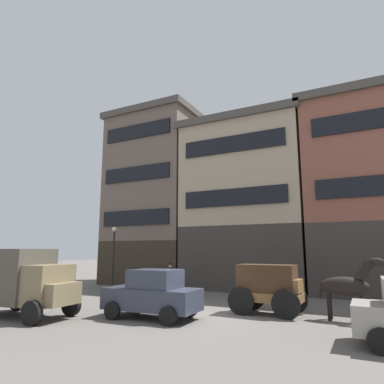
{
  "coord_description": "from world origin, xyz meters",
  "views": [
    {
      "loc": [
        6.23,
        -12.55,
        2.59
      ],
      "look_at": [
        -1.31,
        2.09,
        5.42
      ],
      "focal_mm": 31.5,
      "sensor_mm": 36.0,
      "label": 1
    }
  ],
  "objects_px": {
    "cargo_wagon": "(268,285)",
    "draft_horse": "(347,286)",
    "pedestrian_officer": "(170,276)",
    "delivery_truck_near": "(23,279)",
    "fire_hydrant_curbside": "(149,284)",
    "streetlamp_curbside": "(114,248)",
    "sedan_dark": "(153,294)"
  },
  "relations": [
    {
      "from": "delivery_truck_near",
      "to": "pedestrian_officer",
      "type": "distance_m",
      "value": 9.11
    },
    {
      "from": "pedestrian_officer",
      "to": "fire_hydrant_curbside",
      "type": "height_order",
      "value": "pedestrian_officer"
    },
    {
      "from": "cargo_wagon",
      "to": "streetlamp_curbside",
      "type": "distance_m",
      "value": 12.22
    },
    {
      "from": "draft_horse",
      "to": "pedestrian_officer",
      "type": "height_order",
      "value": "draft_horse"
    },
    {
      "from": "cargo_wagon",
      "to": "streetlamp_curbside",
      "type": "bearing_deg",
      "value": 161.16
    },
    {
      "from": "draft_horse",
      "to": "fire_hydrant_curbside",
      "type": "distance_m",
      "value": 12.48
    },
    {
      "from": "cargo_wagon",
      "to": "fire_hydrant_curbside",
      "type": "xyz_separation_m",
      "value": [
        -8.75,
        4.24,
        -0.72
      ]
    },
    {
      "from": "draft_horse",
      "to": "pedestrian_officer",
      "type": "bearing_deg",
      "value": 158.09
    },
    {
      "from": "delivery_truck_near",
      "to": "fire_hydrant_curbside",
      "type": "xyz_separation_m",
      "value": [
        -0.23,
        9.19,
        -1.0
      ]
    },
    {
      "from": "cargo_wagon",
      "to": "streetlamp_curbside",
      "type": "relative_size",
      "value": 0.71
    },
    {
      "from": "sedan_dark",
      "to": "pedestrian_officer",
      "type": "distance_m",
      "value": 7.64
    },
    {
      "from": "pedestrian_officer",
      "to": "fire_hydrant_curbside",
      "type": "relative_size",
      "value": 2.16
    },
    {
      "from": "cargo_wagon",
      "to": "draft_horse",
      "type": "bearing_deg",
      "value": -0.03
    },
    {
      "from": "delivery_truck_near",
      "to": "fire_hydrant_curbside",
      "type": "bearing_deg",
      "value": 91.41
    },
    {
      "from": "draft_horse",
      "to": "sedan_dark",
      "type": "relative_size",
      "value": 0.63
    },
    {
      "from": "pedestrian_officer",
      "to": "streetlamp_curbside",
      "type": "height_order",
      "value": "streetlamp_curbside"
    },
    {
      "from": "draft_horse",
      "to": "sedan_dark",
      "type": "distance_m",
      "value": 7.3
    },
    {
      "from": "cargo_wagon",
      "to": "pedestrian_officer",
      "type": "relative_size",
      "value": 1.64
    },
    {
      "from": "fire_hydrant_curbside",
      "to": "delivery_truck_near",
      "type": "bearing_deg",
      "value": -88.59
    },
    {
      "from": "draft_horse",
      "to": "sedan_dark",
      "type": "xyz_separation_m",
      "value": [
        -6.72,
        -2.83,
        -0.36
      ]
    },
    {
      "from": "fire_hydrant_curbside",
      "to": "pedestrian_officer",
      "type": "bearing_deg",
      "value": -7.06
    },
    {
      "from": "delivery_truck_near",
      "to": "streetlamp_curbside",
      "type": "bearing_deg",
      "value": 108.41
    },
    {
      "from": "cargo_wagon",
      "to": "draft_horse",
      "type": "relative_size",
      "value": 1.25
    },
    {
      "from": "sedan_dark",
      "to": "pedestrian_officer",
      "type": "bearing_deg",
      "value": 115.81
    },
    {
      "from": "sedan_dark",
      "to": "fire_hydrant_curbside",
      "type": "xyz_separation_m",
      "value": [
        -4.98,
        7.08,
        -0.49
      ]
    },
    {
      "from": "cargo_wagon",
      "to": "draft_horse",
      "type": "xyz_separation_m",
      "value": [
        2.95,
        -0.0,
        0.12
      ]
    },
    {
      "from": "delivery_truck_near",
      "to": "pedestrian_officer",
      "type": "height_order",
      "value": "delivery_truck_near"
    },
    {
      "from": "pedestrian_officer",
      "to": "delivery_truck_near",
      "type": "bearing_deg",
      "value": -99.04
    },
    {
      "from": "draft_horse",
      "to": "fire_hydrant_curbside",
      "type": "height_order",
      "value": "draft_horse"
    },
    {
      "from": "cargo_wagon",
      "to": "delivery_truck_near",
      "type": "bearing_deg",
      "value": -149.86
    },
    {
      "from": "delivery_truck_near",
      "to": "sedan_dark",
      "type": "bearing_deg",
      "value": 23.96
    },
    {
      "from": "cargo_wagon",
      "to": "delivery_truck_near",
      "type": "distance_m",
      "value": 9.86
    }
  ]
}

